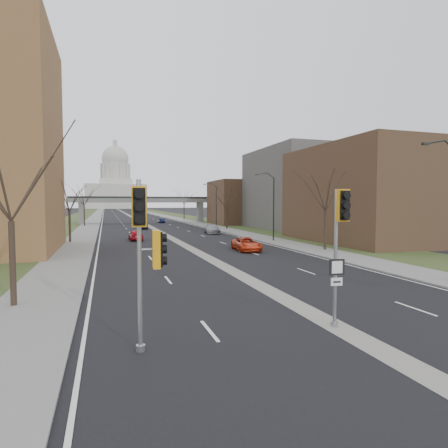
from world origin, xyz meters
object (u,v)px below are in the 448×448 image
car_left_near (136,235)px  car_right_far (162,220)px  car_right_mid (212,229)px  signal_pole_left (146,240)px  signal_pole_median (340,232)px  car_left_far (142,225)px  car_right_near (246,244)px

car_left_near → car_right_far: size_ratio=1.16×
car_left_near → car_right_mid: 14.63m
car_left_near → signal_pole_left: bearing=84.8°
signal_pole_median → car_left_far: (-2.03, 59.36, -3.12)m
car_right_near → car_right_mid: (2.43, 21.94, 0.07)m
signal_pole_median → car_right_near: size_ratio=1.11×
car_left_far → signal_pole_median: bearing=90.4°
signal_pole_median → car_left_near: bearing=104.6°
signal_pole_left → signal_pole_median: 7.42m
car_left_near → car_right_near: 17.62m
car_right_near → car_right_mid: bearing=88.4°
car_left_far → car_right_mid: car_right_mid is taller
signal_pole_left → car_left_near: 38.37m
signal_pole_left → car_left_far: (5.39, 59.46, -3.04)m
car_left_near → car_right_mid: bearing=-150.5°
signal_pole_median → car_left_far: bearing=99.3°
signal_pole_median → car_left_near: (-4.88, 38.07, -3.14)m
signal_pole_left → car_right_far: signal_pole_left is taller
car_left_far → car_right_mid: bearing=123.6°
car_right_near → car_right_far: size_ratio=1.37×
signal_pole_median → car_left_far: 59.48m
signal_pole_median → car_right_far: signal_pole_median is taller
car_right_mid → car_right_near: bearing=-91.1°
car_right_near → car_right_mid: car_right_mid is taller
car_left_far → car_right_near: 36.44m
car_right_mid → car_right_far: size_ratio=1.45×
car_right_near → car_right_far: (-0.69, 56.27, -0.07)m
signal_pole_left → car_right_near: bearing=65.7°
car_right_mid → car_left_far: bearing=130.4°
signal_pole_left → car_right_mid: 48.21m
car_right_far → car_left_far: bearing=-106.5°
signal_pole_median → car_right_near: 24.43m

